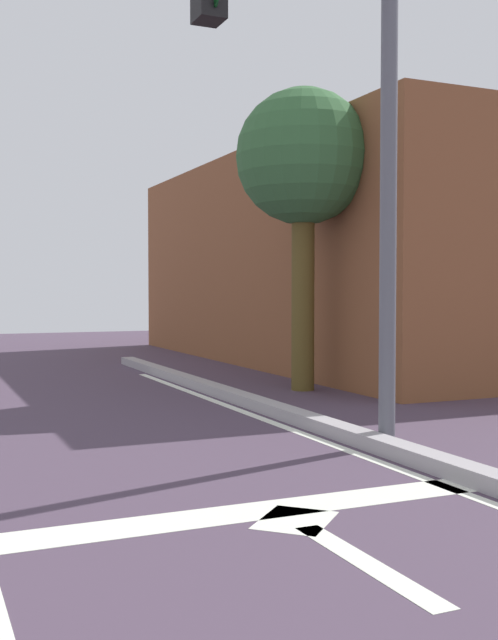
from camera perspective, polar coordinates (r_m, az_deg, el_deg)
stop_bar at (r=5.33m, az=0.27°, el=-14.07°), size 3.52×0.40×0.01m
lane_arrow_stem at (r=4.46m, az=8.70°, el=-17.43°), size 0.16×1.40×0.01m
lane_arrow_head at (r=5.16m, az=3.47°, el=-14.65°), size 0.71×0.71×0.01m
traffic_signal_mast at (r=7.24m, az=4.95°, el=16.13°), size 3.73×0.34×4.84m
roadside_tree at (r=11.58m, az=4.07°, el=11.66°), size 2.01×2.01×4.48m
building_block at (r=17.66m, az=12.64°, el=4.22°), size 9.21×11.80×4.24m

